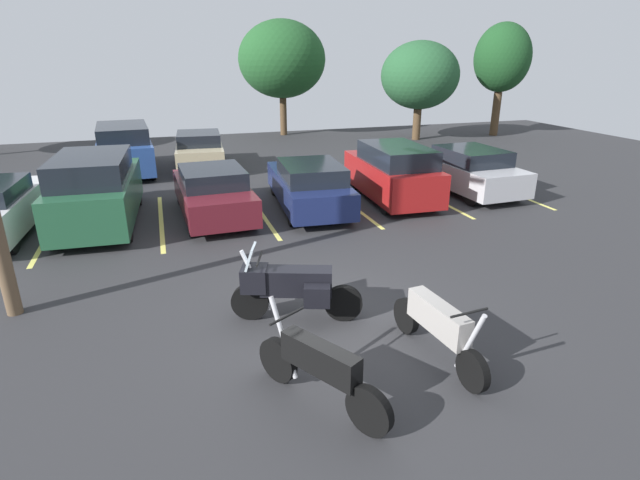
# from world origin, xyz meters

# --- Properties ---
(ground) EXTENTS (44.00, 44.00, 0.10)m
(ground) POSITION_xyz_m (0.00, 0.00, -0.05)
(ground) COLOR #2D2D30
(motorcycle_touring) EXTENTS (2.22, 1.14, 1.39)m
(motorcycle_touring) POSITION_xyz_m (-0.64, 0.15, 0.65)
(motorcycle_touring) COLOR black
(motorcycle_touring) RESTS_ON ground
(motorcycle_second) EXTENTS (0.62, 2.30, 1.24)m
(motorcycle_second) POSITION_xyz_m (1.17, -1.70, 0.57)
(motorcycle_second) COLOR black
(motorcycle_second) RESTS_ON ground
(motorcycle_third) EXTENTS (1.26, 2.03, 1.32)m
(motorcycle_third) POSITION_xyz_m (-0.87, -2.17, 0.55)
(motorcycle_third) COLOR black
(motorcycle_third) RESTS_ON ground
(parking_stripes) EXTENTS (19.93, 5.13, 0.01)m
(parking_stripes) POSITION_xyz_m (-1.33, 6.60, 0.00)
(parking_stripes) COLOR #EAE066
(parking_stripes) RESTS_ON ground
(car_green) EXTENTS (2.16, 4.96, 1.96)m
(car_green) POSITION_xyz_m (-4.30, 6.79, 0.97)
(car_green) COLOR #235638
(car_green) RESTS_ON ground
(car_maroon) EXTENTS (1.99, 4.44, 1.43)m
(car_maroon) POSITION_xyz_m (-1.25, 6.60, 0.70)
(car_maroon) COLOR maroon
(car_maroon) RESTS_ON ground
(car_navy) EXTENTS (2.16, 4.88, 1.45)m
(car_navy) POSITION_xyz_m (1.57, 6.53, 0.71)
(car_navy) COLOR navy
(car_navy) RESTS_ON ground
(car_red) EXTENTS (1.96, 4.43, 1.78)m
(car_red) POSITION_xyz_m (4.36, 6.61, 0.88)
(car_red) COLOR maroon
(car_red) RESTS_ON ground
(car_silver) EXTENTS (2.03, 4.48, 1.49)m
(car_silver) POSITION_xyz_m (7.20, 6.74, 0.74)
(car_silver) COLOR #B7B7BC
(car_silver) RESTS_ON ground
(car_far_blue) EXTENTS (2.22, 4.81, 1.87)m
(car_far_blue) POSITION_xyz_m (-3.87, 13.27, 0.94)
(car_far_blue) COLOR #2D519E
(car_far_blue) RESTS_ON ground
(car_far_champagne) EXTENTS (2.09, 4.36, 1.48)m
(car_far_champagne) POSITION_xyz_m (-1.04, 13.18, 0.72)
(car_far_champagne) COLOR #C1B289
(car_far_champagne) RESTS_ON ground
(tree_far_right) EXTENTS (4.74, 4.74, 6.13)m
(tree_far_right) POSITION_xyz_m (4.29, 20.71, 4.07)
(tree_far_right) COLOR #4C3823
(tree_far_right) RESTS_ON ground
(tree_left) EXTENTS (4.04, 4.04, 5.03)m
(tree_left) POSITION_xyz_m (10.72, 16.93, 3.30)
(tree_left) COLOR #4C3823
(tree_left) RESTS_ON ground
(tree_center_left) EXTENTS (3.02, 3.02, 5.97)m
(tree_center_left) POSITION_xyz_m (15.64, 16.92, 4.12)
(tree_center_left) COLOR #4C3823
(tree_center_left) RESTS_ON ground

